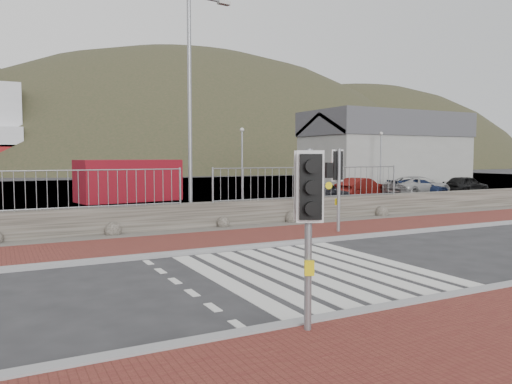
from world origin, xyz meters
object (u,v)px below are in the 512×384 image
shipping_container (129,180)px  traffic_signal_near (309,201)px  car_b (361,188)px  streetlight (193,96)px  car_a (324,193)px  car_d (418,186)px  car_e (465,185)px  traffic_signal_far (338,172)px  car_c (419,188)px

shipping_container → traffic_signal_near: bearing=-106.2°
traffic_signal_near → shipping_container: size_ratio=0.47×
traffic_signal_near → car_b: (16.12, 18.47, -1.30)m
car_b → streetlight: bearing=103.0°
traffic_signal_near → car_a: 20.15m
car_d → car_e: car_d is taller
traffic_signal_near → car_e: traffic_signal_near is taller
traffic_signal_near → traffic_signal_far: traffic_signal_far is taller
traffic_signal_near → shipping_container: bearing=107.7°
traffic_signal_far → car_b: (10.13, 11.14, -1.40)m
car_a → car_c: car_a is taller
car_c → shipping_container: bearing=82.4°
streetlight → car_b: (13.56, 7.05, -4.09)m
car_b → car_c: (3.40, -1.46, -0.05)m
car_e → shipping_container: bearing=69.4°
car_b → car_d: bearing=-123.3°
traffic_signal_far → car_c: bearing=-130.7°
streetlight → shipping_container: (0.26, 11.22, -3.53)m
streetlight → car_a: bearing=20.2°
car_c → car_d: 0.30m
car_c → car_e: size_ratio=1.05×
car_d → traffic_signal_far: bearing=119.6°
car_a → car_d: bearing=-98.1°
traffic_signal_far → car_c: 16.70m
shipping_container → car_a: 11.01m
traffic_signal_far → car_a: traffic_signal_far is taller
car_d → car_a: bearing=90.6°
car_c → streetlight: bearing=119.2°
car_a → car_c: size_ratio=0.88×
shipping_container → car_a: bearing=-44.4°
streetlight → car_e: size_ratio=2.28×
traffic_signal_far → car_b: 15.12m
car_e → car_b: bearing=75.0°
car_d → car_e: bearing=-96.3°
traffic_signal_far → car_e: size_ratio=0.76×
traffic_signal_far → shipping_container: 15.65m
traffic_signal_near → car_a: size_ratio=0.77×
streetlight → car_b: size_ratio=2.26×
shipping_container → streetlight: bearing=-100.4°
car_a → car_b: size_ratio=0.92×
traffic_signal_far → car_d: 16.95m
car_c → car_b: bearing=77.8°
car_a → car_e: car_e is taller
car_b → car_c: car_b is taller
car_c → car_a: bearing=106.3°
car_b → car_e: bearing=-113.1°
car_b → car_d: size_ratio=0.80×
traffic_signal_far → shipping_container: bearing=-64.6°
streetlight → shipping_container: size_ratio=1.49×
traffic_signal_near → car_b: traffic_signal_near is taller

